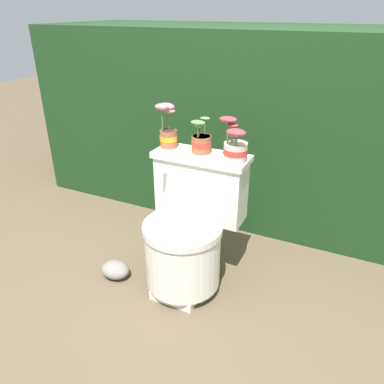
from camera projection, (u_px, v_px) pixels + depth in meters
name	position (u px, v px, depth m)	size (l,w,h in m)	color
ground_plane	(185.00, 289.00, 2.01)	(12.00, 12.00, 0.00)	brown
hedge_backdrop	(258.00, 120.00, 2.70)	(3.10, 1.02, 1.25)	#193819
toilet	(189.00, 231.00, 1.94)	(0.50, 0.52, 0.69)	silver
potted_plant_left	(168.00, 129.00, 1.94)	(0.11, 0.10, 0.23)	#9E5638
potted_plant_midleft	(201.00, 141.00, 1.88)	(0.10, 0.11, 0.18)	#9E5638
potted_plant_middle	(235.00, 147.00, 1.77)	(0.14, 0.14, 0.22)	beige
garden_stone	(115.00, 270.00, 2.09)	(0.16, 0.13, 0.09)	gray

